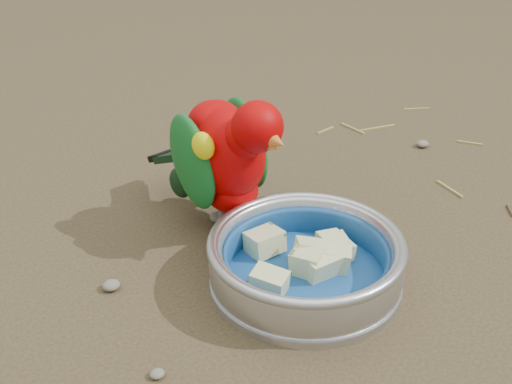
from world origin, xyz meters
TOP-DOWN VIEW (x-y plane):
  - ground at (0.00, 0.00)m, footprint 60.00×60.00m
  - food_bowl at (-0.03, 0.05)m, footprint 0.22×0.22m
  - bowl_wall at (-0.03, 0.05)m, footprint 0.22×0.22m
  - fruit_wedges at (-0.03, 0.05)m, footprint 0.13×0.13m
  - lory_parrot at (-0.05, 0.20)m, footprint 0.14×0.25m
  - ground_debris at (-0.02, 0.02)m, footprint 0.90×0.80m

SIDE VIEW (x-z plane):
  - ground at x=0.00m, z-range 0.00..0.00m
  - ground_debris at x=-0.02m, z-range 0.00..0.01m
  - food_bowl at x=-0.03m, z-range 0.00..0.02m
  - fruit_wedges at x=-0.03m, z-range 0.02..0.05m
  - bowl_wall at x=-0.03m, z-range 0.02..0.06m
  - lory_parrot at x=-0.05m, z-range 0.00..0.19m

